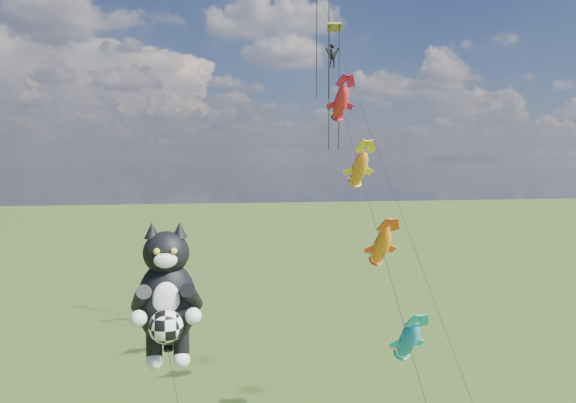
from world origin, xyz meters
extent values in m
ellipsoid|color=black|center=(-4.04, 0.45, 7.77)|extent=(2.96, 2.74, 3.47)
ellipsoid|color=black|center=(-4.04, 0.34, 9.83)|extent=(2.35, 2.26, 1.75)
cone|color=black|center=(-4.58, 0.34, 10.75)|extent=(0.80, 0.80, 0.65)
cone|color=black|center=(-3.50, 0.34, 10.75)|extent=(0.80, 0.80, 0.65)
ellipsoid|color=white|center=(-4.04, -0.37, 9.66)|extent=(1.02, 0.78, 0.63)
ellipsoid|color=white|center=(-4.04, -0.37, 8.09)|extent=(1.16, 0.81, 1.43)
sphere|color=gold|center=(-4.37, -0.44, 10.02)|extent=(0.26, 0.26, 0.26)
sphere|color=gold|center=(-3.72, -0.44, 10.02)|extent=(0.26, 0.26, 0.26)
sphere|color=white|center=(-5.07, -0.69, 7.50)|extent=(0.65, 0.65, 0.65)
sphere|color=white|center=(-3.01, -0.69, 7.50)|extent=(0.65, 0.65, 0.65)
sphere|color=white|center=(-4.58, 0.28, 5.44)|extent=(0.69, 0.69, 0.69)
sphere|color=white|center=(-3.50, 0.28, 5.44)|extent=(0.69, 0.69, 0.69)
sphere|color=white|center=(-4.04, -1.02, 7.23)|extent=(1.30, 1.30, 1.30)
cylinder|color=black|center=(5.93, 3.77, 10.06)|extent=(1.28, 15.79, 19.83)
ellipsoid|color=blue|center=(6.21, 0.30, 5.70)|extent=(0.93, 2.10, 2.29)
ellipsoid|color=#F2AA19|center=(5.97, 3.24, 9.40)|extent=(0.93, 2.10, 2.29)
ellipsoid|color=red|center=(5.74, 6.18, 13.09)|extent=(0.93, 2.10, 2.29)
ellipsoid|color=red|center=(5.51, 9.12, 16.79)|extent=(0.93, 2.10, 2.29)
cylinder|color=black|center=(8.49, 9.25, 12.35)|extent=(4.15, 16.59, 24.42)
cube|color=green|center=(6.46, 14.37, 22.26)|extent=(1.00, 0.62, 0.55)
cylinder|color=black|center=(6.13, 14.37, 18.12)|extent=(0.08, 0.08, 8.28)
cylinder|color=black|center=(6.79, 14.37, 18.12)|extent=(0.08, 0.08, 8.28)
cylinder|color=black|center=(6.00, 17.53, 22.01)|extent=(0.08, 0.08, 8.70)
cylinder|color=black|center=(6.86, 17.53, 22.01)|extent=(0.08, 0.08, 8.70)
camera|label=1|loc=(-3.06, -22.32, 13.57)|focal=35.00mm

